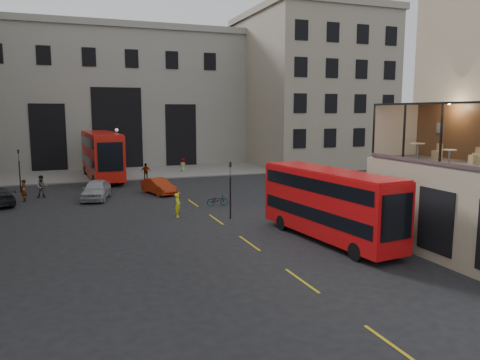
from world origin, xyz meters
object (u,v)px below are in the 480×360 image
object	(u,v)px
traffic_light_far	(19,165)
pedestrian_e	(23,191)
street_lamp_b	(118,156)
car_a	(96,190)
bus_far	(102,153)
cafe_chair_c	(474,159)
cyclist	(178,205)
pedestrian_b	(96,167)
cafe_chair_b	(480,158)
cafe_table_mid	(449,155)
traffic_light_near	(230,183)
bus_near	(329,201)
cafe_table_far	(418,149)
cafe_chair_d	(437,154)
pedestrian_c	(146,172)
car_b	(159,186)
pedestrian_d	(183,165)
bicycle	(217,200)
pedestrian_a	(42,187)

from	to	relation	value
traffic_light_far	pedestrian_e	xyz separation A→B (m)	(0.60, -4.70, -1.56)
street_lamp_b	car_a	distance (m)	12.24
bus_far	cafe_chair_c	xyz separation A→B (m)	(14.87, -33.70, 2.07)
cafe_chair_c	cyclist	bearing A→B (deg)	130.30
car_a	pedestrian_b	size ratio (longest dim) A/B	3.05
cafe_chair_b	cafe_table_mid	bearing A→B (deg)	-175.57
car_a	cafe_chair_b	world-z (taller)	cafe_chair_b
traffic_light_near	pedestrian_b	size ratio (longest dim) A/B	2.46
bus_near	cafe_table_mid	distance (m)	6.71
pedestrian_e	cafe_table_far	world-z (taller)	cafe_table_far
cafe_chair_d	bus_near	bearing A→B (deg)	155.11
bus_near	cafe_chair_b	xyz separation A→B (m)	(5.15, -5.03, 2.68)
traffic_light_near	bus_far	bearing A→B (deg)	106.92
cafe_chair_d	pedestrian_c	bearing A→B (deg)	110.16
bus_far	pedestrian_b	bearing A→B (deg)	94.23
car_b	pedestrian_e	size ratio (longest dim) A/B	2.36
pedestrian_d	pedestrian_e	xyz separation A→B (m)	(-15.99, -12.99, 0.03)
cyclist	cafe_chair_c	world-z (taller)	cafe_chair_c
cafe_table_mid	bus_far	bearing A→B (deg)	110.97
bus_near	pedestrian_e	world-z (taller)	bus_near
cyclist	pedestrian_d	size ratio (longest dim) A/B	0.96
cafe_table_mid	cafe_chair_c	xyz separation A→B (m)	(1.84, 0.30, -0.26)
bicycle	cyclist	world-z (taller)	cyclist
bus_far	cafe_table_mid	distance (m)	36.49
bicycle	pedestrian_d	world-z (taller)	pedestrian_d
pedestrian_b	pedestrian_c	size ratio (longest dim) A/B	0.88
traffic_light_far	car_b	bearing A→B (deg)	-24.07
street_lamp_b	cafe_chair_b	distance (m)	36.65
car_a	cafe_table_far	size ratio (longest dim) A/B	5.49
cyclist	bus_far	bearing A→B (deg)	30.05
traffic_light_far	cafe_chair_d	distance (m)	33.87
car_a	cafe_table_mid	world-z (taller)	cafe_table_mid
cyclist	cafe_chair_d	distance (m)	16.42
pedestrian_b	pedestrian_d	xyz separation A→B (m)	(9.58, -2.18, 0.07)
traffic_light_far	cafe_table_far	bearing A→B (deg)	-50.32
car_b	cafe_table_far	distance (m)	23.00
pedestrian_a	pedestrian_c	bearing A→B (deg)	41.50
cyclist	cafe_chair_b	xyz separation A→B (m)	(11.62, -13.62, 4.08)
cyclist	bicycle	bearing A→B (deg)	-32.42
traffic_light_far	cafe_table_mid	size ratio (longest dim) A/B	5.03
bus_far	cafe_chair_d	size ratio (longest dim) A/B	15.65
pedestrian_d	cafe_table_far	bearing A→B (deg)	143.91
bus_far	pedestrian_b	size ratio (longest dim) A/B	8.11
bus_near	car_b	distance (m)	18.99
traffic_light_near	cafe_table_far	xyz separation A→B (m)	(7.03, -9.36, 2.74)
cafe_chair_b	cafe_chair_d	size ratio (longest dim) A/B	1.20
pedestrian_e	cafe_chair_b	xyz separation A→B (m)	(21.82, -23.31, 4.02)
pedestrian_c	pedestrian_e	world-z (taller)	pedestrian_c
traffic_light_near	car_b	world-z (taller)	traffic_light_near
car_a	bus_far	bearing A→B (deg)	97.24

